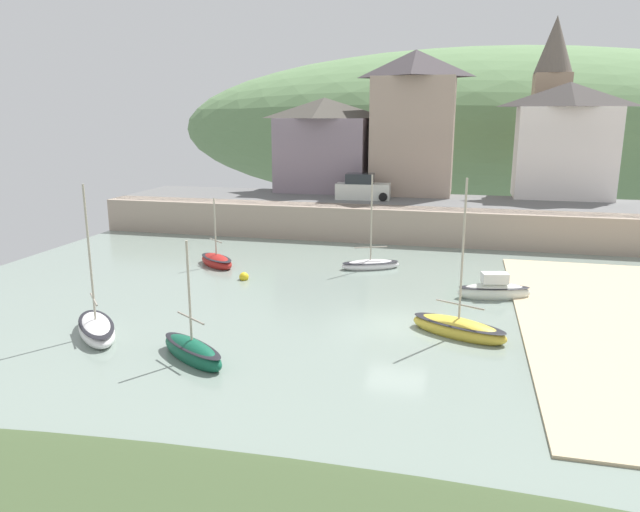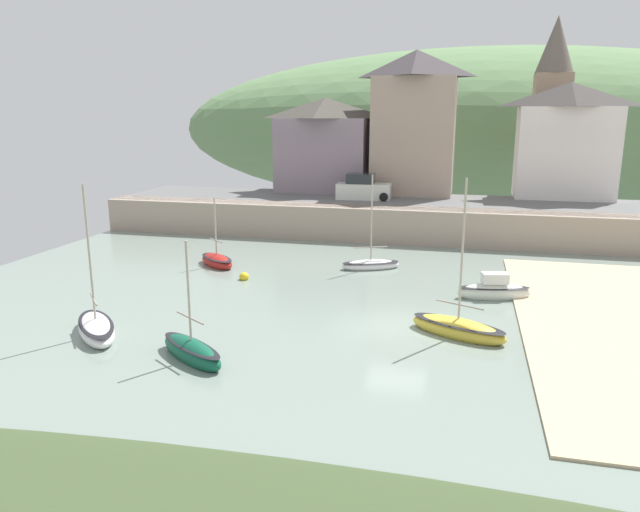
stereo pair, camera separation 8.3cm
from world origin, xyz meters
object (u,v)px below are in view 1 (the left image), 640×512
Objects in this scene: sailboat_white_hull at (96,328)px; waterfront_building_centre at (414,122)px; sailboat_tall_mast at (494,291)px; church_with_spire at (550,103)px; mooring_buoy at (244,277)px; dinghy_open_wooden at (192,351)px; sailboat_far_left at (370,264)px; waterfront_building_left at (324,144)px; waterfront_building_right at (565,140)px; rowboat_small_beached at (217,261)px; fishing_boat_green at (458,328)px; parked_car_near_slipway at (362,189)px.

waterfront_building_centre is at bearing 119.63° from sailboat_white_hull.
sailboat_white_hull reaches higher than sailboat_tall_mast.
sailboat_white_hull is at bearing -121.90° from church_with_spire.
sailboat_tall_mast is at bearing -0.97° from mooring_buoy.
sailboat_white_hull reaches higher than mooring_buoy.
dinghy_open_wooden reaches higher than mooring_buoy.
sailboat_far_left is at bearing 103.72° from sailboat_white_hull.
waterfront_building_left is at bearing 110.60° from sailboat_tall_mast.
waterfront_building_right reaches higher than rowboat_small_beached.
mooring_buoy is at bearing 134.65° from dinghy_open_wooden.
sailboat_white_hull is (-21.51, -29.22, -6.53)m from waterfront_building_right.
waterfront_building_right is at bearing 80.11° from rowboat_small_beached.
waterfront_building_centre is at bearing 114.29° from dinghy_open_wooden.
waterfront_building_centre is 31.85m from sailboat_white_hull.
waterfront_building_right is at bearing 28.23° from sailboat_far_left.
waterfront_building_left is at bearing -180.00° from waterfront_building_centre.
fishing_boat_green reaches higher than mooring_buoy.
sailboat_tall_mast is (-4.83, -24.25, -9.24)m from church_with_spire.
sailboat_tall_mast is at bearing 76.90° from dinghy_open_wooden.
church_with_spire is at bearing 27.97° from parked_car_near_slipway.
rowboat_small_beached is 0.90× the size of dinghy_open_wooden.
waterfront_building_left reaches higher than sailboat_far_left.
waterfront_building_left is 1.39× the size of sailboat_far_left.
waterfront_building_centre is 2.69× the size of parked_car_near_slipway.
waterfront_building_centre is 2.68× the size of rowboat_small_beached.
church_with_spire is (18.11, 4.00, 3.32)m from waterfront_building_left.
parked_car_near_slipway is at bearing 78.05° from sailboat_far_left.
sailboat_tall_mast is at bearing -101.27° from church_with_spire.
sailboat_tall_mast is at bearing -56.76° from waterfront_building_left.
fishing_boat_green reaches higher than sailboat_tall_mast.
parked_car_near_slipway is at bearing 104.31° from rowboat_small_beached.
sailboat_white_hull is (-20.68, -33.22, -9.32)m from church_with_spire.
rowboat_small_beached is (-20.52, -21.52, -9.33)m from church_with_spire.
sailboat_white_hull is at bearing -107.15° from mooring_buoy.
rowboat_small_beached is at bearing 143.62° from dinghy_open_wooden.
waterfront_building_centre is 3.10× the size of sailboat_tall_mast.
fishing_boat_green reaches higher than sailboat_white_hull.
church_with_spire reaches higher than mooring_buoy.
sailboat_white_hull is (-2.57, -29.22, -6.00)m from waterfront_building_left.
waterfront_building_right is at bearing -78.14° from church_with_spire.
sailboat_tall_mast is 0.87× the size of parked_car_near_slipway.
waterfront_building_right is at bearing 0.00° from waterfront_building_left.
rowboat_small_beached is (-21.36, -17.52, -6.54)m from waterfront_building_right.
waterfront_building_left is at bearing 180.00° from waterfront_building_right.
sailboat_far_left is at bearing 32.25° from mooring_buoy.
parked_car_near_slipway is at bearing 123.44° from sailboat_white_hull.
church_with_spire is 26.40m from sailboat_tall_mast.
sailboat_far_left is (8.97, 1.46, -0.03)m from rowboat_small_beached.
sailboat_far_left is (9.13, 13.16, -0.05)m from sailboat_white_hull.
sailboat_far_left reaches higher than sailboat_tall_mast.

